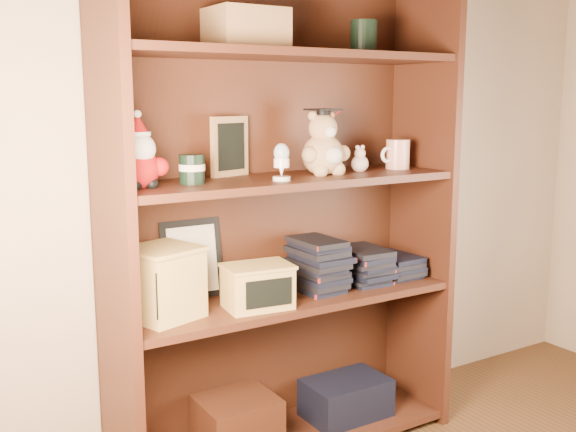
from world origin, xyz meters
The scene contains 16 objects.
bookcase centered at (-0.13, 1.36, 0.78)m, with size 1.20×0.35×1.60m.
shelf_lower centered at (-0.13, 1.30, 0.54)m, with size 1.14×0.33×0.02m.
shelf_upper centered at (-0.13, 1.30, 0.94)m, with size 1.14×0.33×0.02m.
santa_plush centered at (-0.63, 1.30, 1.03)m, with size 0.16×0.12×0.23m.
teachers_tin centered at (-0.47, 1.30, 0.99)m, with size 0.08×0.08×0.09m.
chalkboard_plaque centered at (-0.28, 1.42, 1.04)m, with size 0.15×0.10×0.19m.
egg_cup centered at (-0.20, 1.23, 1.01)m, with size 0.06×0.06×0.12m.
grad_teddy_bear centered at (0.01, 1.30, 1.04)m, with size 0.19×0.16×0.23m.
pink_figurine centered at (0.16, 1.30, 0.99)m, with size 0.06×0.06×0.10m.
teacher_mug centered at (0.33, 1.30, 1.00)m, with size 0.12×0.08×0.11m.
certificate_frame centered at (-0.42, 1.44, 0.68)m, with size 0.21×0.05×0.26m.
treats_box centered at (-0.57, 1.30, 0.66)m, with size 0.25×0.25×0.22m.
pencils_box centered at (-0.28, 1.24, 0.62)m, with size 0.23×0.18×0.14m.
book_stack_left centered at (-0.01, 1.30, 0.63)m, with size 0.14×0.20×0.16m.
book_stack_mid centered at (0.19, 1.30, 0.61)m, with size 0.14×0.20×0.13m.
book_stack_right centered at (0.33, 1.30, 0.59)m, with size 0.14×0.20×0.08m.
Camera 1 is at (-1.28, -0.55, 1.21)m, focal length 42.00 mm.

